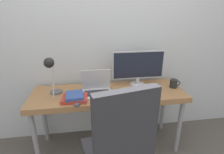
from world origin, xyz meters
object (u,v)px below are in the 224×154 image
desk_lamp (51,71)px  office_chair (119,148)px  book_stack (75,97)px  mug (174,83)px  laptop (97,89)px  monitor (138,66)px

desk_lamp → office_chair: 0.95m
book_stack → mug: 1.13m
laptop → monitor: size_ratio=0.51×
monitor → book_stack: (-0.73, -0.29, -0.20)m
desk_lamp → mug: desk_lamp is taller
office_chair → mug: size_ratio=8.92×
book_stack → laptop: bearing=27.8°
book_stack → office_chair: bearing=-58.7°
desk_lamp → mug: size_ratio=3.44×
office_chair → book_stack: 0.68m
monitor → mug: (0.39, -0.14, -0.18)m
desk_lamp → book_stack: desk_lamp is taller
laptop → mug: (0.89, 0.02, -0.00)m
book_stack → mug: (1.12, 0.14, 0.02)m
monitor → book_stack: bearing=-158.5°
book_stack → mug: bearing=7.3°
laptop → office_chair: 0.72m
monitor → desk_lamp: 0.96m
office_chair → laptop: bearing=99.7°
laptop → desk_lamp: desk_lamp is taller
monitor → mug: size_ratio=4.81×
mug → desk_lamp: bearing=-176.9°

